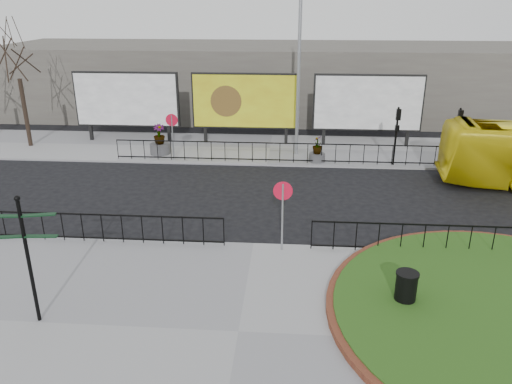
# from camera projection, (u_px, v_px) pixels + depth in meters

# --- Properties ---
(ground) EXTENTS (90.00, 90.00, 0.00)m
(ground) POSITION_uv_depth(u_px,v_px,m) (254.00, 246.00, 17.56)
(ground) COLOR black
(ground) RESTS_ON ground
(pavement_near) EXTENTS (30.00, 10.00, 0.12)m
(pavement_near) POSITION_uv_depth(u_px,v_px,m) (238.00, 333.00, 12.89)
(pavement_near) COLOR gray
(pavement_near) RESTS_ON ground
(pavement_far) EXTENTS (44.00, 6.00, 0.12)m
(pavement_far) POSITION_uv_depth(u_px,v_px,m) (270.00, 149.00, 28.70)
(pavement_far) COLOR gray
(pavement_far) RESTS_ON ground
(railing_near_left) EXTENTS (10.00, 0.10, 1.10)m
(railing_near_left) POSITION_uv_depth(u_px,v_px,m) (82.00, 227.00, 17.46)
(railing_near_left) COLOR black
(railing_near_left) RESTS_ON pavement_near
(railing_near_right) EXTENTS (9.00, 0.10, 1.10)m
(railing_near_right) POSITION_uv_depth(u_px,v_px,m) (447.00, 239.00, 16.59)
(railing_near_right) COLOR black
(railing_near_right) RESTS_ON pavement_near
(railing_far) EXTENTS (18.00, 0.10, 1.10)m
(railing_far) POSITION_uv_depth(u_px,v_px,m) (287.00, 153.00, 25.90)
(railing_far) COLOR black
(railing_far) RESTS_ON pavement_far
(speed_sign_far) EXTENTS (0.64, 0.07, 2.47)m
(speed_sign_far) POSITION_uv_depth(u_px,v_px,m) (172.00, 127.00, 25.96)
(speed_sign_far) COLOR gray
(speed_sign_far) RESTS_ON pavement_far
(speed_sign_near) EXTENTS (0.64, 0.07, 2.47)m
(speed_sign_near) POSITION_uv_depth(u_px,v_px,m) (283.00, 201.00, 16.43)
(speed_sign_near) COLOR gray
(speed_sign_near) RESTS_ON pavement_near
(billboard_left) EXTENTS (6.20, 0.31, 4.10)m
(billboard_left) POSITION_uv_depth(u_px,v_px,m) (127.00, 100.00, 29.27)
(billboard_left) COLOR black
(billboard_left) RESTS_ON pavement_far
(billboard_mid) EXTENTS (6.20, 0.31, 4.10)m
(billboard_mid) POSITION_uv_depth(u_px,v_px,m) (245.00, 101.00, 28.78)
(billboard_mid) COLOR black
(billboard_mid) RESTS_ON pavement_far
(billboard_right) EXTENTS (6.20, 0.31, 4.10)m
(billboard_right) POSITION_uv_depth(u_px,v_px,m) (368.00, 103.00, 28.30)
(billboard_right) COLOR black
(billboard_right) RESTS_ON pavement_far
(lamp_post) EXTENTS (0.74, 0.18, 9.23)m
(lamp_post) POSITION_uv_depth(u_px,v_px,m) (299.00, 67.00, 25.94)
(lamp_post) COLOR gray
(lamp_post) RESTS_ON pavement_far
(signal_pole_a) EXTENTS (0.22, 0.26, 3.00)m
(signal_pole_a) POSITION_uv_depth(u_px,v_px,m) (397.00, 127.00, 25.04)
(signal_pole_a) COLOR black
(signal_pole_a) RESTS_ON pavement_far
(signal_pole_b) EXTENTS (0.22, 0.26, 3.00)m
(signal_pole_b) POSITION_uv_depth(u_px,v_px,m) (458.00, 129.00, 24.83)
(signal_pole_b) COLOR black
(signal_pole_b) RESTS_ON pavement_far
(tree_left) EXTENTS (2.00, 2.00, 7.00)m
(tree_left) POSITION_uv_depth(u_px,v_px,m) (21.00, 85.00, 27.91)
(tree_left) COLOR #2D2119
(tree_left) RESTS_ON pavement_far
(building_backdrop) EXTENTS (40.00, 10.00, 5.00)m
(building_backdrop) POSITION_uv_depth(u_px,v_px,m) (277.00, 80.00, 37.11)
(building_backdrop) COLOR #5C5951
(building_backdrop) RESTS_ON ground
(fingerpost_sign) EXTENTS (1.68, 0.49, 3.58)m
(fingerpost_sign) POSITION_uv_depth(u_px,v_px,m) (26.00, 248.00, 12.56)
(fingerpost_sign) COLOR black
(fingerpost_sign) RESTS_ON pavement_near
(litter_bin) EXTENTS (0.63, 0.63, 1.05)m
(litter_bin) POSITION_uv_depth(u_px,v_px,m) (406.00, 289.00, 13.76)
(litter_bin) COLOR black
(litter_bin) RESTS_ON pavement_near
(planter_a) EXTENTS (1.10, 1.10, 1.66)m
(planter_a) POSITION_uv_depth(u_px,v_px,m) (160.00, 143.00, 27.40)
(planter_a) COLOR #4C4C4F
(planter_a) RESTS_ON pavement_far
(planter_c) EXTENTS (0.84, 0.84, 1.38)m
(planter_c) POSITION_uv_depth(u_px,v_px,m) (317.00, 152.00, 26.11)
(planter_c) COLOR #4C4C4F
(planter_c) RESTS_ON pavement_far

